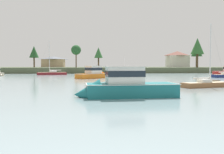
# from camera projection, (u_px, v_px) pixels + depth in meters

# --- Properties ---
(far_shore_bank) EXTENTS (212.82, 49.85, 2.09)m
(far_shore_bank) POSITION_uv_depth(u_px,v_px,m) (112.00, 69.00, 109.72)
(far_shore_bank) COLOR #4C563D
(far_shore_bank) RESTS_ON ground
(dinghy_sand) EXTENTS (1.75, 3.15, 0.56)m
(dinghy_sand) POSITION_uv_depth(u_px,v_px,m) (211.00, 81.00, 39.59)
(dinghy_sand) COLOR tan
(dinghy_sand) RESTS_ON ground
(cruiser_orange) EXTENTS (8.38, 7.99, 4.77)m
(cruiser_orange) POSITION_uv_depth(u_px,v_px,m) (95.00, 75.00, 52.52)
(cruiser_orange) COLOR orange
(cruiser_orange) RESTS_ON ground
(sailboat_maroon) EXTENTS (8.90, 4.02, 10.81)m
(sailboat_maroon) POSITION_uv_depth(u_px,v_px,m) (52.00, 74.00, 71.69)
(sailboat_maroon) COLOR maroon
(sailboat_maroon) RESTS_ON ground
(sailboat_wood) EXTENTS (6.88, 3.40, 8.48)m
(sailboat_wood) POSITION_uv_depth(u_px,v_px,m) (206.00, 86.00, 30.35)
(sailboat_wood) COLOR brown
(sailboat_wood) RESTS_ON ground
(cruiser_teal) EXTENTS (9.10, 3.38, 4.69)m
(cruiser_teal) POSITION_uv_depth(u_px,v_px,m) (121.00, 90.00, 21.00)
(cruiser_teal) COLOR #196B70
(cruiser_teal) RESTS_ON ground
(dinghy_green) EXTENTS (2.00, 3.01, 0.48)m
(dinghy_green) POSITION_uv_depth(u_px,v_px,m) (103.00, 75.00, 70.05)
(dinghy_green) COLOR #236B3D
(dinghy_green) RESTS_ON ground
(shore_tree_inland_c) EXTENTS (3.58, 3.58, 8.19)m
(shore_tree_inland_c) POSITION_uv_depth(u_px,v_px,m) (76.00, 50.00, 87.12)
(shore_tree_inland_c) COLOR brown
(shore_tree_inland_c) RESTS_ON far_shore_bank
(shore_tree_left_mid) EXTENTS (3.79, 3.79, 8.53)m
(shore_tree_left_mid) POSITION_uv_depth(u_px,v_px,m) (34.00, 52.00, 95.66)
(shore_tree_left_mid) COLOR brown
(shore_tree_left_mid) RESTS_ON far_shore_bank
(shore_tree_left) EXTENTS (5.08, 5.08, 11.40)m
(shore_tree_left) POSITION_uv_depth(u_px,v_px,m) (197.00, 46.00, 92.99)
(shore_tree_left) COLOR brown
(shore_tree_left) RESTS_ON far_shore_bank
(shore_tree_far_right) EXTENTS (5.24, 5.24, 11.62)m
(shore_tree_far_right) POSITION_uv_depth(u_px,v_px,m) (197.00, 50.00, 115.47)
(shore_tree_far_right) COLOR brown
(shore_tree_far_right) RESTS_ON far_shore_bank
(shore_tree_center_right) EXTENTS (3.66, 3.66, 8.50)m
(shore_tree_center_right) POSITION_uv_depth(u_px,v_px,m) (98.00, 53.00, 101.87)
(shore_tree_center_right) COLOR brown
(shore_tree_center_right) RESTS_ON far_shore_bank
(cottage_hillside) EXTENTS (10.71, 10.75, 5.05)m
(cottage_hillside) POSITION_uv_depth(u_px,v_px,m) (54.00, 62.00, 113.61)
(cottage_hillside) COLOR tan
(cottage_hillside) RESTS_ON far_shore_bank
(cottage_near_water) EXTENTS (10.14, 9.84, 8.02)m
(cottage_near_water) POSITION_uv_depth(u_px,v_px,m) (177.00, 59.00, 121.22)
(cottage_near_water) COLOR silver
(cottage_near_water) RESTS_ON far_shore_bank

